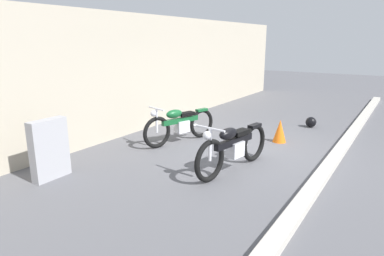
{
  "coord_description": "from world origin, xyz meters",
  "views": [
    {
      "loc": [
        -6.75,
        -2.79,
        2.4
      ],
      "look_at": [
        -0.77,
        1.09,
        0.55
      ],
      "focal_mm": 31.74,
      "sensor_mm": 36.0,
      "label": 1
    }
  ],
  "objects_px": {
    "helmet": "(311,122)",
    "motorcycle_green": "(180,124)",
    "motorcycle_black": "(233,147)",
    "traffic_cone": "(280,131)",
    "stone_marker": "(49,149)"
  },
  "relations": [
    {
      "from": "helmet",
      "to": "motorcycle_green",
      "type": "relative_size",
      "value": 0.15
    },
    {
      "from": "motorcycle_black",
      "to": "traffic_cone",
      "type": "bearing_deg",
      "value": -174.06
    },
    {
      "from": "traffic_cone",
      "to": "helmet",
      "type": "bearing_deg",
      "value": -8.1
    },
    {
      "from": "traffic_cone",
      "to": "motorcycle_black",
      "type": "height_order",
      "value": "motorcycle_black"
    },
    {
      "from": "helmet",
      "to": "motorcycle_black",
      "type": "xyz_separation_m",
      "value": [
        -4.18,
        0.39,
        0.32
      ]
    },
    {
      "from": "stone_marker",
      "to": "motorcycle_black",
      "type": "distance_m",
      "value": 3.3
    },
    {
      "from": "helmet",
      "to": "traffic_cone",
      "type": "relative_size",
      "value": 0.53
    },
    {
      "from": "stone_marker",
      "to": "helmet",
      "type": "bearing_deg",
      "value": -25.16
    },
    {
      "from": "motorcycle_black",
      "to": "stone_marker",
      "type": "bearing_deg",
      "value": -41.68
    },
    {
      "from": "helmet",
      "to": "motorcycle_black",
      "type": "height_order",
      "value": "motorcycle_black"
    },
    {
      "from": "motorcycle_green",
      "to": "motorcycle_black",
      "type": "relative_size",
      "value": 0.93
    },
    {
      "from": "stone_marker",
      "to": "motorcycle_green",
      "type": "relative_size",
      "value": 0.53
    },
    {
      "from": "motorcycle_green",
      "to": "stone_marker",
      "type": "bearing_deg",
      "value": 4.57
    },
    {
      "from": "stone_marker",
      "to": "helmet",
      "type": "relative_size",
      "value": 3.66
    },
    {
      "from": "helmet",
      "to": "motorcycle_green",
      "type": "bearing_deg",
      "value": 144.85
    }
  ]
}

